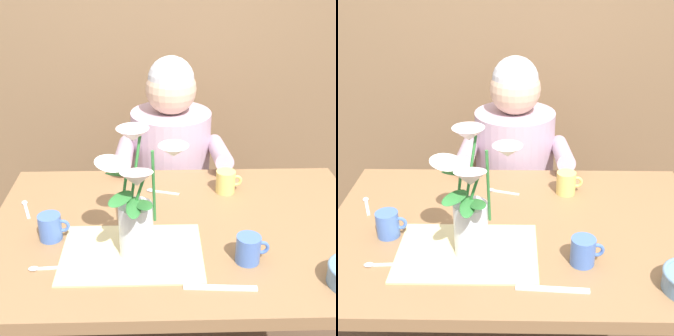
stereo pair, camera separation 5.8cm
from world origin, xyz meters
TOP-DOWN VIEW (x-y plane):
  - wood_panel_backdrop at (0.00, 1.05)m, footprint 4.00×0.10m
  - dining_table at (0.00, 0.00)m, footprint 1.20×0.80m
  - seated_person at (-0.01, 0.62)m, footprint 0.45×0.47m
  - striped_placemat at (-0.15, -0.14)m, footprint 0.40×0.28m
  - flower_vase at (-0.13, -0.14)m, footprint 0.28×0.23m
  - dinner_knife at (0.08, -0.29)m, footprint 0.19×0.03m
  - ceramic_mug at (-0.39, -0.05)m, footprint 0.09×0.07m
  - tea_cup at (0.18, -0.18)m, footprint 0.09×0.07m
  - coffee_cup at (0.17, 0.22)m, footprint 0.09×0.07m
  - spoon_0 at (-0.39, -0.20)m, footprint 0.12×0.02m
  - spoon_1 at (-0.07, 0.22)m, footprint 0.12×0.05m
  - spoon_2 at (-0.52, 0.13)m, footprint 0.06×0.12m

SIDE VIEW (x-z plane):
  - seated_person at x=-0.01m, z-range 0.00..1.13m
  - dining_table at x=0.00m, z-range 0.27..1.01m
  - striped_placemat at x=-0.15m, z-range 0.74..0.74m
  - dinner_knife at x=0.08m, z-range 0.74..0.74m
  - spoon_0 at x=-0.39m, z-range 0.74..0.75m
  - spoon_1 at x=-0.07m, z-range 0.74..0.75m
  - spoon_2 at x=-0.52m, z-range 0.74..0.75m
  - ceramic_mug at x=-0.39m, z-range 0.74..0.82m
  - tea_cup at x=0.18m, z-range 0.74..0.82m
  - coffee_cup at x=0.17m, z-range 0.74..0.82m
  - flower_vase at x=-0.13m, z-range 0.73..1.09m
  - wood_panel_backdrop at x=0.00m, z-range 0.00..2.50m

